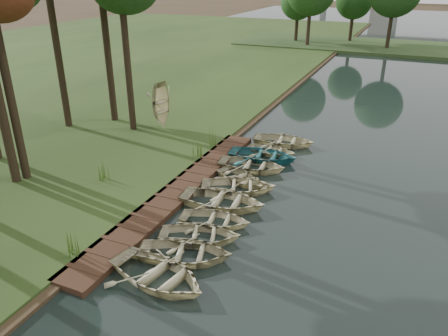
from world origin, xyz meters
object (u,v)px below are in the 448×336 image
at_px(boardwalk, 179,191).
at_px(rowboat_1, 185,251).
at_px(rowboat_0, 158,272).
at_px(rowboat_2, 200,233).
at_px(stored_rowboat, 162,123).

height_order(boardwalk, rowboat_1, rowboat_1).
bearing_deg(rowboat_0, rowboat_1, 2.36).
relative_size(rowboat_0, rowboat_2, 1.16).
xyz_separation_m(rowboat_1, stored_rowboat, (-8.32, 12.16, 0.20)).
bearing_deg(rowboat_1, boardwalk, 14.57).
height_order(boardwalk, stored_rowboat, stored_rowboat).
bearing_deg(rowboat_1, rowboat_2, -14.22).
height_order(rowboat_2, stored_rowboat, stored_rowboat).
relative_size(rowboat_1, rowboat_2, 1.08).
xyz_separation_m(rowboat_0, stored_rowboat, (-8.08, 13.72, 0.18)).
bearing_deg(rowboat_1, stored_rowboat, 17.44).
height_order(rowboat_1, rowboat_2, rowboat_1).
relative_size(rowboat_1, stored_rowboat, 1.14).
distance_m(boardwalk, rowboat_2, 4.37).
xyz_separation_m(boardwalk, rowboat_1, (2.87, -4.68, 0.27)).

